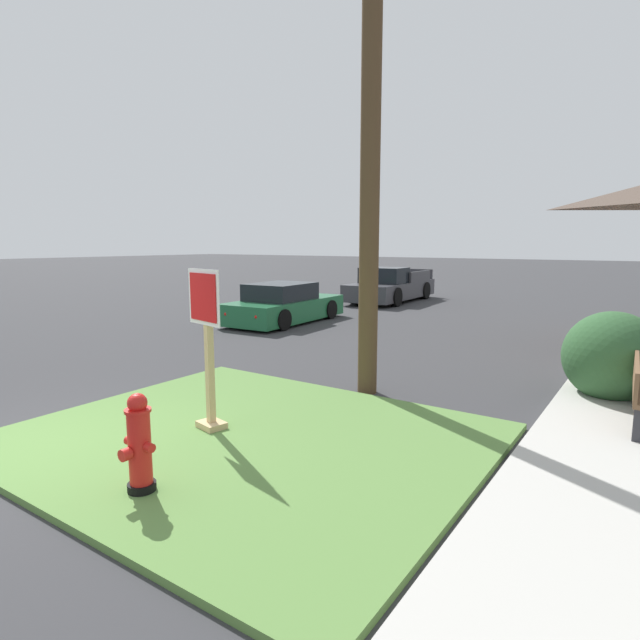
{
  "coord_description": "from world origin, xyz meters",
  "views": [
    {
      "loc": [
        6.14,
        -2.8,
        2.49
      ],
      "look_at": [
        1.17,
        4.51,
        1.15
      ],
      "focal_mm": 28.69,
      "sensor_mm": 36.0,
      "label": 1
    }
  ],
  "objects_px": {
    "fire_hydrant": "(139,445)",
    "pickup_truck_charcoal": "(390,287)",
    "stop_sign": "(208,353)",
    "utility_pole": "(372,36)",
    "manhole_cover": "(203,399)",
    "parked_sedan_green": "(284,305)"
  },
  "relations": [
    {
      "from": "pickup_truck_charcoal",
      "to": "manhole_cover",
      "type": "bearing_deg",
      "value": -75.15
    },
    {
      "from": "manhole_cover",
      "to": "parked_sedan_green",
      "type": "distance_m",
      "value": 8.15
    },
    {
      "from": "fire_hydrant",
      "to": "manhole_cover",
      "type": "xyz_separation_m",
      "value": [
        -1.89,
        2.58,
        -0.54
      ]
    },
    {
      "from": "manhole_cover",
      "to": "pickup_truck_charcoal",
      "type": "bearing_deg",
      "value": 104.85
    },
    {
      "from": "stop_sign",
      "to": "utility_pole",
      "type": "bearing_deg",
      "value": 74.4
    },
    {
      "from": "parked_sedan_green",
      "to": "pickup_truck_charcoal",
      "type": "height_order",
      "value": "pickup_truck_charcoal"
    },
    {
      "from": "pickup_truck_charcoal",
      "to": "parked_sedan_green",
      "type": "bearing_deg",
      "value": -91.42
    },
    {
      "from": "manhole_cover",
      "to": "parked_sedan_green",
      "type": "xyz_separation_m",
      "value": [
        -3.95,
        7.11,
        0.53
      ]
    },
    {
      "from": "stop_sign",
      "to": "parked_sedan_green",
      "type": "bearing_deg",
      "value": 122.43
    },
    {
      "from": "stop_sign",
      "to": "fire_hydrant",
      "type": "bearing_deg",
      "value": -66.12
    },
    {
      "from": "parked_sedan_green",
      "to": "utility_pole",
      "type": "distance_m",
      "value": 9.41
    },
    {
      "from": "parked_sedan_green",
      "to": "pickup_truck_charcoal",
      "type": "xyz_separation_m",
      "value": [
        0.18,
        7.13,
        0.07
      ]
    },
    {
      "from": "parked_sedan_green",
      "to": "utility_pole",
      "type": "bearing_deg",
      "value": -41.67
    },
    {
      "from": "utility_pole",
      "to": "stop_sign",
      "type": "bearing_deg",
      "value": -105.6
    },
    {
      "from": "manhole_cover",
      "to": "utility_pole",
      "type": "distance_m",
      "value": 6.21
    },
    {
      "from": "fire_hydrant",
      "to": "pickup_truck_charcoal",
      "type": "distance_m",
      "value": 17.74
    },
    {
      "from": "parked_sedan_green",
      "to": "fire_hydrant",
      "type": "bearing_deg",
      "value": -58.88
    },
    {
      "from": "manhole_cover",
      "to": "pickup_truck_charcoal",
      "type": "height_order",
      "value": "pickup_truck_charcoal"
    },
    {
      "from": "fire_hydrant",
      "to": "stop_sign",
      "type": "bearing_deg",
      "value": 113.88
    },
    {
      "from": "parked_sedan_green",
      "to": "utility_pole",
      "type": "height_order",
      "value": "utility_pole"
    },
    {
      "from": "pickup_truck_charcoal",
      "to": "utility_pole",
      "type": "relative_size",
      "value": 0.5
    },
    {
      "from": "fire_hydrant",
      "to": "manhole_cover",
      "type": "distance_m",
      "value": 3.24
    }
  ]
}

